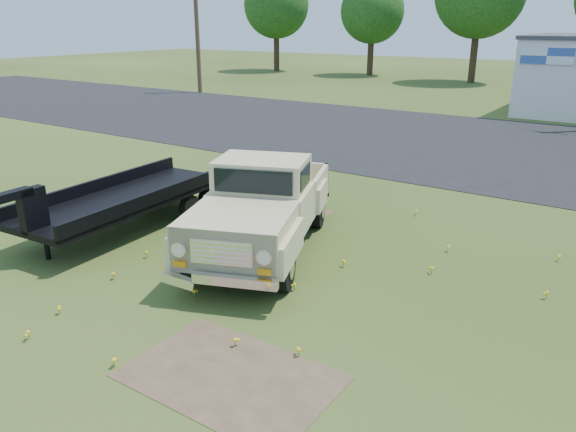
# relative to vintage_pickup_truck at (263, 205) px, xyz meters

# --- Properties ---
(ground) EXTENTS (140.00, 140.00, 0.00)m
(ground) POSITION_rel_vintage_pickup_truck_xyz_m (0.92, -1.06, -1.06)
(ground) COLOR #2E4315
(ground) RESTS_ON ground
(asphalt_lot) EXTENTS (90.00, 14.00, 0.02)m
(asphalt_lot) POSITION_rel_vintage_pickup_truck_xyz_m (0.92, 13.94, -1.06)
(asphalt_lot) COLOR black
(asphalt_lot) RESTS_ON ground
(dirt_patch_a) EXTENTS (3.00, 2.00, 0.01)m
(dirt_patch_a) POSITION_rel_vintage_pickup_truck_xyz_m (2.42, -4.06, -1.06)
(dirt_patch_a) COLOR brown
(dirt_patch_a) RESTS_ON ground
(dirt_patch_b) EXTENTS (2.20, 1.60, 0.01)m
(dirt_patch_b) POSITION_rel_vintage_pickup_truck_xyz_m (-1.08, 2.44, -1.06)
(dirt_patch_b) COLOR brown
(dirt_patch_b) RESTS_ON ground
(utility_pole_west) EXTENTS (1.60, 0.30, 9.00)m
(utility_pole_west) POSITION_rel_vintage_pickup_truck_xyz_m (-21.08, 20.94, 3.55)
(utility_pole_west) COLOR #4E3224
(utility_pole_west) RESTS_ON ground
(treeline_a) EXTENTS (6.40, 6.40, 9.52)m
(treeline_a) POSITION_rel_vintage_pickup_truck_xyz_m (-27.08, 38.94, 5.24)
(treeline_a) COLOR #39281A
(treeline_a) RESTS_ON ground
(treeline_b) EXTENTS (5.76, 5.76, 8.57)m
(treeline_b) POSITION_rel_vintage_pickup_truck_xyz_m (-17.08, 39.94, 4.61)
(treeline_b) COLOR #39281A
(treeline_b) RESTS_ON ground
(vintage_pickup_truck) EXTENTS (4.22, 6.25, 2.11)m
(vintage_pickup_truck) POSITION_rel_vintage_pickup_truck_xyz_m (0.00, 0.00, 0.00)
(vintage_pickup_truck) COLOR beige
(vintage_pickup_truck) RESTS_ON ground
(flatbed_trailer) EXTENTS (2.48, 6.31, 1.69)m
(flatbed_trailer) POSITION_rel_vintage_pickup_truck_xyz_m (-3.70, -0.65, -0.21)
(flatbed_trailer) COLOR black
(flatbed_trailer) RESTS_ON ground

